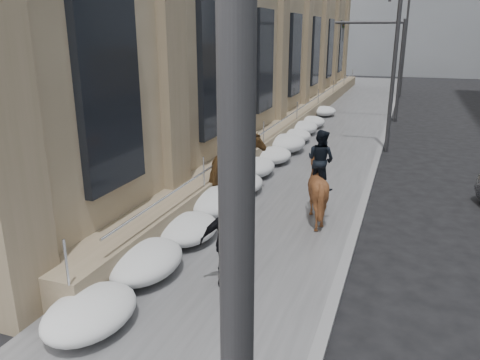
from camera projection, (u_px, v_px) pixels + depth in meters
name	position (u px, v px, depth m)	size (l,w,h in m)	color
ground	(206.00, 291.00, 9.92)	(140.00, 140.00, 0.00)	black
sidewalk	(306.00, 167.00, 18.88)	(5.00, 80.00, 0.12)	#4B4B4D
curb	(372.00, 173.00, 18.04)	(0.24, 80.00, 0.12)	slate
bg_building_far	(354.00, 1.00, 73.44)	(24.00, 12.00, 20.00)	gray
streetlight_near	(206.00, 178.00, 2.28)	(1.71, 0.24, 8.00)	#2D2D30
streetlight_mid	(392.00, 49.00, 20.22)	(1.71, 0.24, 8.00)	#2D2D30
streetlight_far	(403.00, 41.00, 38.17)	(1.71, 0.24, 8.00)	#2D2D30
traffic_signal	(385.00, 54.00, 27.79)	(4.10, 0.22, 6.00)	#2D2D30
snow_bank	(258.00, 166.00, 17.52)	(1.70, 18.10, 0.76)	silver
mounted_horse_left	(236.00, 166.00, 14.93)	(1.43, 2.49, 2.66)	#412A13
mounted_horse_right	(317.00, 184.00, 13.20)	(2.00, 2.09, 2.57)	#512D17
pedestrian	(226.00, 242.00, 9.77)	(1.11, 0.46, 1.90)	black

